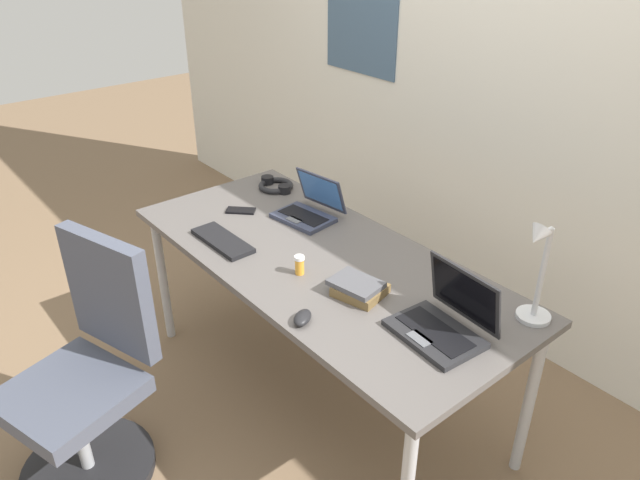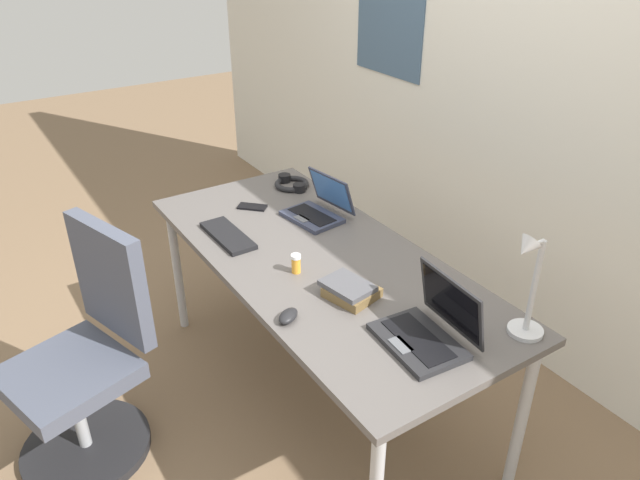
{
  "view_description": "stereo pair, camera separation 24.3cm",
  "coord_description": "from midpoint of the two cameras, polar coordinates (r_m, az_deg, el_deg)",
  "views": [
    {
      "loc": [
        1.64,
        -1.35,
        2.0
      ],
      "look_at": [
        0.0,
        0.0,
        0.82
      ],
      "focal_mm": 33.67,
      "sensor_mm": 36.0,
      "label": 1
    },
    {
      "loc": [
        1.79,
        -1.16,
        2.0
      ],
      "look_at": [
        0.0,
        0.0,
        0.82
      ],
      "focal_mm": 33.67,
      "sensor_mm": 36.0,
      "label": 2
    }
  ],
  "objects": [
    {
      "name": "laptop_near_lamp",
      "position": [
        2.78,
        -3.58,
        2.89
      ],
      "size": [
        0.3,
        0.28,
        0.2
      ],
      "color": "#33384C",
      "rests_on": "desk"
    },
    {
      "name": "laptop_front_left",
      "position": [
        2.05,
        8.35,
        -7.76
      ],
      "size": [
        0.33,
        0.28,
        0.23
      ],
      "color": "#232326",
      "rests_on": "desk"
    },
    {
      "name": "desk",
      "position": [
        2.5,
        -2.79,
        -2.82
      ],
      "size": [
        1.8,
        0.8,
        0.74
      ],
      "color": "#595451",
      "rests_on": "ground_plane"
    },
    {
      "name": "pill_bottle",
      "position": [
        2.35,
        -4.93,
        -2.44
      ],
      "size": [
        0.04,
        0.04,
        0.08
      ],
      "color": "gold",
      "rests_on": "desk"
    },
    {
      "name": "external_keyboard",
      "position": [
        2.62,
        -11.88,
        -0.14
      ],
      "size": [
        0.33,
        0.12,
        0.02
      ],
      "primitive_type": "cube",
      "rotation": [
        0.0,
        0.0,
        0.02
      ],
      "color": "black",
      "rests_on": "desk"
    },
    {
      "name": "headphones",
      "position": [
        3.1,
        -6.47,
        5.13
      ],
      "size": [
        0.21,
        0.18,
        0.04
      ],
      "color": "black",
      "rests_on": "desk"
    },
    {
      "name": "cell_phone",
      "position": [
        2.88,
        -9.95,
        2.71
      ],
      "size": [
        0.14,
        0.14,
        0.01
      ],
      "primitive_type": "cube",
      "rotation": [
        0.0,
        0.0,
        -0.8
      ],
      "color": "black",
      "rests_on": "desk"
    },
    {
      "name": "office_chair",
      "position": [
        2.57,
        -23.79,
        -12.66
      ],
      "size": [
        0.56,
        0.6,
        0.97
      ],
      "color": "black",
      "rests_on": "ground_plane"
    },
    {
      "name": "ground_plane",
      "position": [
        2.92,
        -2.46,
        -14.29
      ],
      "size": [
        12.0,
        12.0,
        0.0
      ],
      "primitive_type": "plane",
      "color": "#7A6047"
    },
    {
      "name": "computer_mouse",
      "position": [
        2.1,
        -5.02,
        -7.47
      ],
      "size": [
        0.1,
        0.11,
        0.03
      ],
      "primitive_type": "ellipsoid",
      "rotation": [
        0.0,
        0.0,
        0.57
      ],
      "color": "black",
      "rests_on": "desk"
    },
    {
      "name": "desk_lamp",
      "position": [
        2.08,
        16.83,
        -3.17
      ],
      "size": [
        0.12,
        0.18,
        0.4
      ],
      "color": "silver",
      "rests_on": "desk"
    },
    {
      "name": "book_stack",
      "position": [
        2.22,
        0.58,
        -4.68
      ],
      "size": [
        0.22,
        0.19,
        0.06
      ],
      "color": "brown",
      "rests_on": "desk"
    },
    {
      "name": "wall_back",
      "position": [
        3.0,
        14.5,
        14.62
      ],
      "size": [
        6.0,
        0.13,
        2.6
      ],
      "color": "silver",
      "rests_on": "ground_plane"
    }
  ]
}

